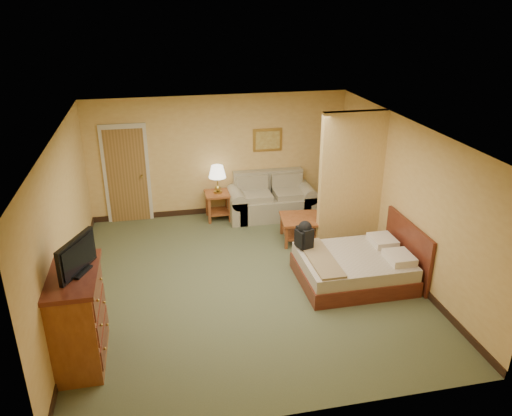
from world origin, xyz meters
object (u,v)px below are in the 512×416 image
object	(u,v)px
loveseat	(271,202)
dresser	(78,317)
coffee_table	(301,224)
bed	(357,266)

from	to	relation	value
loveseat	dresser	size ratio (longest dim) A/B	1.44
coffee_table	dresser	world-z (taller)	dresser
coffee_table	bed	xyz separation A→B (m)	(0.50, -1.65, -0.08)
loveseat	bed	bearing A→B (deg)	-75.26
coffee_table	bed	bearing A→B (deg)	-73.08
loveseat	bed	distance (m)	3.05
loveseat	coffee_table	size ratio (longest dim) A/B	2.22
loveseat	coffee_table	distance (m)	1.33
loveseat	bed	xyz separation A→B (m)	(0.78, -2.95, -0.04)
coffee_table	bed	size ratio (longest dim) A/B	0.45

